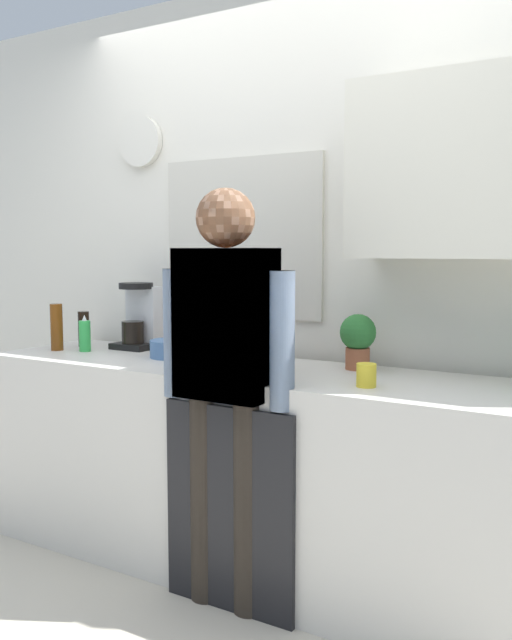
{
  "coord_description": "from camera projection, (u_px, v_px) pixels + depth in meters",
  "views": [
    {
      "loc": [
        1.39,
        -2.1,
        1.37
      ],
      "look_at": [
        -0.02,
        0.25,
        1.09
      ],
      "focal_mm": 38.16,
      "sensor_mm": 36.0,
      "label": 1
    }
  ],
  "objects": [
    {
      "name": "mixing_bowl",
      "position": [
        174.0,
        349.0,
        3.13
      ],
      "size": [
        0.22,
        0.22,
        0.08
      ],
      "primitive_type": "cylinder",
      "color": "#4C72A5",
      "rests_on": "kitchen_counter"
    },
    {
      "name": "ground_plane",
      "position": [
        227.0,
        604.0,
        2.65
      ],
      "size": [
        8.0,
        8.0,
        0.0
      ],
      "primitive_type": "plane",
      "color": "beige"
    },
    {
      "name": "back_wall_assembly",
      "position": [
        328.0,
        254.0,
        3.06
      ],
      "size": [
        4.29,
        0.42,
        2.6
      ],
      "color": "silver",
      "rests_on": "ground_plane"
    },
    {
      "name": "person_at_sink",
      "position": [
        226.0,
        364.0,
        2.55
      ],
      "size": [
        0.57,
        0.22,
        1.6
      ],
      "rotation": [
        0.0,
        0.0,
        -0.2
      ],
      "color": "#3F4766",
      "rests_on": "ground_plane"
    },
    {
      "name": "dish_soap",
      "position": [
        85.0,
        335.0,
        3.31
      ],
      "size": [
        0.06,
        0.06,
        0.18
      ],
      "color": "green",
      "rests_on": "kitchen_counter"
    },
    {
      "name": "dishwasher_panel",
      "position": [
        228.0,
        510.0,
        2.56
      ],
      "size": [
        0.56,
        0.02,
        0.79
      ],
      "primitive_type": "cube",
      "color": "black",
      "rests_on": "ground_plane"
    },
    {
      "name": "cup_yellow_cup",
      "position": [
        366.0,
        375.0,
        2.45
      ],
      "size": [
        0.07,
        0.07,
        0.08
      ],
      "primitive_type": "cylinder",
      "color": "yellow",
      "rests_on": "kitchen_counter"
    },
    {
      "name": "person_guest",
      "position": [
        226.0,
        364.0,
        2.55
      ],
      "size": [
        0.57,
        0.22,
        1.6
      ],
      "rotation": [
        0.0,
        0.0,
        3.45
      ],
      "color": "brown",
      "rests_on": "ground_plane"
    },
    {
      "name": "coffee_maker",
      "position": [
        140.0,
        319.0,
        3.42
      ],
      "size": [
        0.2,
        0.2,
        0.33
      ],
      "color": "black",
      "rests_on": "kitchen_counter"
    },
    {
      "name": "kitchen_counter",
      "position": [
        266.0,
        473.0,
        2.86
      ],
      "size": [
        2.69,
        0.64,
        0.88
      ],
      "primitive_type": "cube",
      "color": "beige",
      "rests_on": "ground_plane"
    },
    {
      "name": "potted_plant",
      "position": [
        358.0,
        338.0,
        2.8
      ],
      "size": [
        0.15,
        0.15,
        0.23
      ],
      "color": "#9E5638",
      "rests_on": "kitchen_counter"
    },
    {
      "name": "cup_terracotta_mug",
      "position": [
        172.0,
        342.0,
        3.31
      ],
      "size": [
        0.08,
        0.08,
        0.09
      ],
      "primitive_type": "cylinder",
      "color": "#B26647",
      "rests_on": "kitchen_counter"
    },
    {
      "name": "bottle_red_vinegar",
      "position": [
        256.0,
        343.0,
        2.8
      ],
      "size": [
        0.06,
        0.06,
        0.22
      ],
      "primitive_type": "cylinder",
      "color": "maroon",
      "rests_on": "kitchen_counter"
    },
    {
      "name": "bottle_dark_sauce",
      "position": [
        84.0,
        329.0,
        3.48
      ],
      "size": [
        0.06,
        0.06,
        0.18
      ],
      "primitive_type": "cylinder",
      "color": "black",
      "rests_on": "kitchen_counter"
    },
    {
      "name": "bottle_amber_beer",
      "position": [
        57.0,
        327.0,
        3.34
      ],
      "size": [
        0.06,
        0.06,
        0.23
      ],
      "primitive_type": "cylinder",
      "color": "brown",
      "rests_on": "kitchen_counter"
    }
  ]
}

